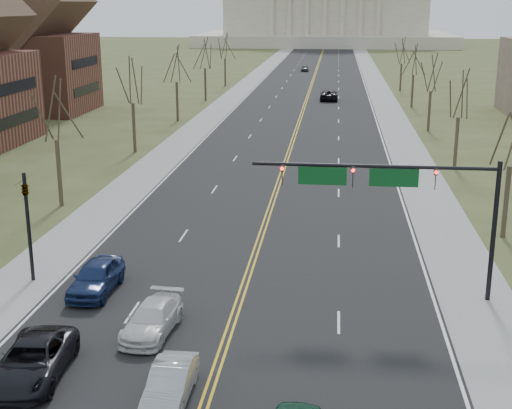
% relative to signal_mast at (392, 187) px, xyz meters
% --- Properties ---
extents(road, '(20.00, 380.00, 0.01)m').
position_rel_signal_mast_xyz_m(road, '(-7.45, 96.50, -5.76)').
color(road, black).
rests_on(road, ground).
extents(cross_road, '(120.00, 14.00, 0.01)m').
position_rel_signal_mast_xyz_m(cross_road, '(-7.45, -7.50, -5.76)').
color(cross_road, black).
rests_on(cross_road, ground).
extents(sidewalk_left, '(4.00, 380.00, 0.03)m').
position_rel_signal_mast_xyz_m(sidewalk_left, '(-19.45, 96.50, -5.75)').
color(sidewalk_left, gray).
rests_on(sidewalk_left, ground).
extents(sidewalk_right, '(4.00, 380.00, 0.03)m').
position_rel_signal_mast_xyz_m(sidewalk_right, '(4.55, 96.50, -5.75)').
color(sidewalk_right, gray).
rests_on(sidewalk_right, ground).
extents(center_line, '(0.42, 380.00, 0.01)m').
position_rel_signal_mast_xyz_m(center_line, '(-7.45, 96.50, -5.75)').
color(center_line, gold).
rests_on(center_line, road).
extents(edge_line_left, '(0.15, 380.00, 0.01)m').
position_rel_signal_mast_xyz_m(edge_line_left, '(-17.25, 96.50, -5.75)').
color(edge_line_left, silver).
rests_on(edge_line_left, road).
extents(edge_line_right, '(0.15, 380.00, 0.01)m').
position_rel_signal_mast_xyz_m(edge_line_right, '(2.35, 96.50, -5.75)').
color(edge_line_right, silver).
rests_on(edge_line_right, road).
extents(capitol, '(90.00, 60.00, 50.00)m').
position_rel_signal_mast_xyz_m(capitol, '(-7.45, 236.41, 8.44)').
color(capitol, beige).
rests_on(capitol, ground).
extents(signal_mast, '(12.12, 0.44, 7.20)m').
position_rel_signal_mast_xyz_m(signal_mast, '(0.00, 0.00, 0.00)').
color(signal_mast, black).
rests_on(signal_mast, ground).
extents(signal_left, '(0.32, 0.36, 6.00)m').
position_rel_signal_mast_xyz_m(signal_left, '(-18.95, 0.00, -2.05)').
color(signal_left, black).
rests_on(signal_left, ground).
extents(tree_r_0, '(3.74, 3.74, 8.50)m').
position_rel_signal_mast_xyz_m(tree_r_0, '(8.05, 10.50, 0.79)').
color(tree_r_0, '#3A2E22').
rests_on(tree_r_0, ground).
extents(tree_l_0, '(3.96, 3.96, 9.00)m').
position_rel_signal_mast_xyz_m(tree_l_0, '(-22.95, 14.50, 1.18)').
color(tree_l_0, '#3A2E22').
rests_on(tree_l_0, ground).
extents(tree_r_1, '(3.74, 3.74, 8.50)m').
position_rel_signal_mast_xyz_m(tree_r_1, '(8.05, 30.50, 0.79)').
color(tree_r_1, '#3A2E22').
rests_on(tree_r_1, ground).
extents(tree_l_1, '(3.96, 3.96, 9.00)m').
position_rel_signal_mast_xyz_m(tree_l_1, '(-22.95, 34.50, 1.18)').
color(tree_l_1, '#3A2E22').
rests_on(tree_l_1, ground).
extents(tree_r_2, '(3.74, 3.74, 8.50)m').
position_rel_signal_mast_xyz_m(tree_r_2, '(8.05, 50.50, 0.79)').
color(tree_r_2, '#3A2E22').
rests_on(tree_r_2, ground).
extents(tree_l_2, '(3.96, 3.96, 9.00)m').
position_rel_signal_mast_xyz_m(tree_l_2, '(-22.95, 54.50, 1.18)').
color(tree_l_2, '#3A2E22').
rests_on(tree_l_2, ground).
extents(tree_r_3, '(3.74, 3.74, 8.50)m').
position_rel_signal_mast_xyz_m(tree_r_3, '(8.05, 70.50, 0.79)').
color(tree_r_3, '#3A2E22').
rests_on(tree_r_3, ground).
extents(tree_l_3, '(3.96, 3.96, 9.00)m').
position_rel_signal_mast_xyz_m(tree_l_3, '(-22.95, 74.50, 1.18)').
color(tree_l_3, '#3A2E22').
rests_on(tree_l_3, ground).
extents(tree_r_4, '(3.74, 3.74, 8.50)m').
position_rel_signal_mast_xyz_m(tree_r_4, '(8.05, 90.50, 0.79)').
color(tree_r_4, '#3A2E22').
rests_on(tree_r_4, ground).
extents(tree_l_4, '(3.96, 3.96, 9.00)m').
position_rel_signal_mast_xyz_m(tree_l_4, '(-22.95, 94.50, 1.18)').
color(tree_l_4, '#3A2E22').
rests_on(tree_l_4, ground).
extents(bldg_left_far, '(17.10, 14.28, 23.25)m').
position_rel_signal_mast_xyz_m(bldg_left_far, '(-45.44, 60.50, 3.78)').
color(bldg_left_far, brown).
rests_on(bldg_left_far, ground).
extents(car_sb_inner_lead, '(1.46, 4.18, 1.38)m').
position_rel_signal_mast_xyz_m(car_sb_inner_lead, '(-8.77, -11.07, -5.06)').
color(car_sb_inner_lead, '#A3A5AB').
rests_on(car_sb_inner_lead, road).
extents(car_sb_outer_lead, '(2.95, 5.67, 1.53)m').
position_rel_signal_mast_xyz_m(car_sb_outer_lead, '(-14.62, -10.06, -4.99)').
color(car_sb_outer_lead, black).
rests_on(car_sb_outer_lead, road).
extents(car_sb_inner_second, '(2.32, 4.86, 1.37)m').
position_rel_signal_mast_xyz_m(car_sb_inner_second, '(-10.89, -5.57, -5.07)').
color(car_sb_inner_second, silver).
rests_on(car_sb_inner_second, road).
extents(car_sb_outer_second, '(2.02, 4.91, 1.66)m').
position_rel_signal_mast_xyz_m(car_sb_outer_second, '(-14.96, -1.22, -4.92)').
color(car_sb_outer_second, navy).
rests_on(car_sb_outer_second, road).
extents(car_far_nb, '(2.72, 5.83, 1.62)m').
position_rel_signal_mast_xyz_m(car_far_nb, '(-3.97, 77.07, -4.94)').
color(car_far_nb, black).
rests_on(car_far_nb, road).
extents(car_far_sb, '(1.68, 4.09, 1.39)m').
position_rel_signal_mast_xyz_m(car_far_sb, '(-9.96, 126.07, -5.06)').
color(car_far_sb, '#474B4E').
rests_on(car_far_sb, road).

